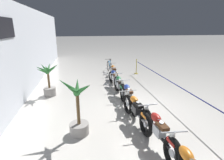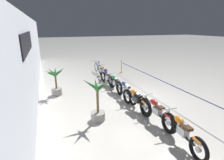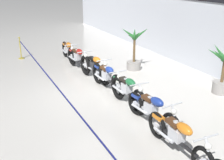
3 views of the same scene
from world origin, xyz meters
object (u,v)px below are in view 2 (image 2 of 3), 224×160
(motorcycle_orange_2, at_px, (136,100))
(stanchion_far_left, at_px, (177,91))
(potted_palm_left_of_row, at_px, (56,83))
(bicycle, at_px, (98,68))
(motorcycle_red_1, at_px, (156,112))
(motorcycle_orange_0, at_px, (182,131))
(motorcycle_green_4, at_px, (115,83))
(motorcycle_blue_5, at_px, (108,78))
(potted_palm_right_of_row, at_px, (98,105))
(stanchion_mid_left, at_px, (121,69))
(motorcycle_blue_3, at_px, (125,91))
(motorcycle_orange_6, at_px, (104,72))

(motorcycle_orange_2, relative_size, stanchion_far_left, 0.22)
(potted_palm_left_of_row, bearing_deg, bicycle, -41.84)
(motorcycle_red_1, height_order, potted_palm_left_of_row, potted_palm_left_of_row)
(motorcycle_orange_0, height_order, motorcycle_green_4, motorcycle_green_4)
(motorcycle_blue_5, xyz_separation_m, bicycle, (3.21, -0.28, -0.06))
(potted_palm_left_of_row, relative_size, potted_palm_right_of_row, 0.91)
(motorcycle_orange_2, height_order, stanchion_far_left, stanchion_far_left)
(stanchion_far_left, bearing_deg, potted_palm_right_of_row, 90.78)
(motorcycle_orange_0, distance_m, motorcycle_orange_2, 2.78)
(motorcycle_orange_2, relative_size, stanchion_mid_left, 2.15)
(motorcycle_red_1, distance_m, bicycle, 8.56)
(bicycle, bearing_deg, motorcycle_green_4, 176.16)
(motorcycle_orange_2, relative_size, motorcycle_blue_3, 0.96)
(motorcycle_blue_3, distance_m, motorcycle_green_4, 1.31)
(stanchion_far_left, bearing_deg, stanchion_mid_left, -0.00)
(potted_palm_left_of_row, bearing_deg, motorcycle_orange_6, -58.43)
(bicycle, bearing_deg, stanchion_mid_left, -112.99)
(stanchion_far_left, bearing_deg, motorcycle_orange_0, 142.40)
(stanchion_far_left, xyz_separation_m, stanchion_mid_left, (6.71, -0.00, -0.38))
(motorcycle_blue_3, xyz_separation_m, motorcycle_green_4, (1.31, 0.07, 0.01))
(motorcycle_blue_3, bearing_deg, potted_palm_right_of_row, 128.78)
(motorcycle_red_1, height_order, motorcycle_green_4, motorcycle_red_1)
(motorcycle_orange_2, distance_m, motorcycle_green_4, 2.60)
(stanchion_mid_left, bearing_deg, motorcycle_orange_6, 120.44)
(motorcycle_orange_6, height_order, bicycle, bicycle)
(motorcycle_orange_0, distance_m, motorcycle_blue_5, 6.78)
(motorcycle_orange_2, distance_m, potted_palm_left_of_row, 4.59)
(motorcycle_orange_6, bearing_deg, stanchion_far_left, -161.75)
(motorcycle_blue_5, relative_size, stanchion_far_left, 0.21)
(motorcycle_blue_3, height_order, potted_palm_right_of_row, potted_palm_right_of_row)
(motorcycle_red_1, height_order, stanchion_mid_left, stanchion_mid_left)
(motorcycle_orange_2, xyz_separation_m, bicycle, (7.22, -0.32, -0.07))
(motorcycle_blue_5, distance_m, potted_palm_left_of_row, 3.45)
(motorcycle_red_1, xyz_separation_m, motorcycle_orange_6, (6.71, -0.07, -0.02))
(stanchion_mid_left, bearing_deg, potted_palm_left_of_row, 121.18)
(motorcycle_orange_0, bearing_deg, potted_palm_right_of_row, 40.36)
(motorcycle_orange_0, bearing_deg, stanchion_far_left, -37.60)
(motorcycle_red_1, distance_m, motorcycle_green_4, 3.95)
(motorcycle_red_1, distance_m, motorcycle_orange_6, 6.71)
(motorcycle_orange_0, xyz_separation_m, motorcycle_orange_2, (2.77, 0.18, -0.01))
(motorcycle_orange_0, distance_m, potted_palm_left_of_row, 6.89)
(motorcycle_green_4, distance_m, motorcycle_orange_6, 2.78)
(motorcycle_red_1, bearing_deg, potted_palm_right_of_row, 63.95)
(motorcycle_orange_0, xyz_separation_m, motorcycle_green_4, (5.37, 0.17, 0.01))
(motorcycle_orange_2, xyz_separation_m, stanchion_far_left, (-0.25, -2.12, 0.27))
(bicycle, height_order, stanchion_far_left, stanchion_far_left)
(motorcycle_red_1, xyz_separation_m, stanchion_far_left, (1.09, -1.92, 0.26))
(motorcycle_green_4, height_order, stanchion_far_left, stanchion_far_left)
(stanchion_mid_left, bearing_deg, motorcycle_blue_3, 158.42)
(bicycle, distance_m, potted_palm_right_of_row, 7.86)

